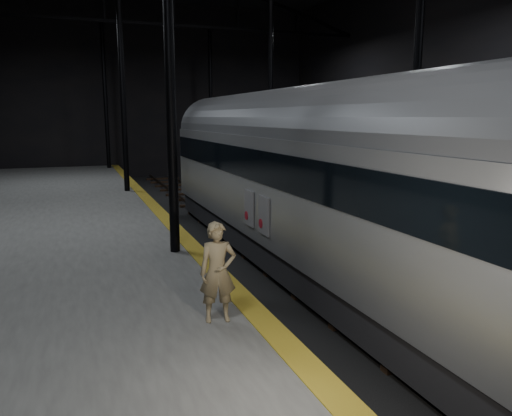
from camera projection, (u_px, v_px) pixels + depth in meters
ground at (255, 241)px, 18.71m from camera, size 44.00×44.00×0.00m
platform_left at (37, 246)px, 16.06m from camera, size 9.00×43.80×1.00m
platform_right at (421, 215)px, 21.18m from camera, size 9.00×43.80×1.00m
tactile_strip at (168, 221)px, 17.42m from camera, size 0.50×43.80×0.01m
track at (255, 239)px, 18.70m from camera, size 2.40×43.00×0.24m
train at (298, 172)px, 14.79m from camera, size 2.99×19.97×5.34m
woman at (218, 272)px, 8.78m from camera, size 0.71×0.52×1.80m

